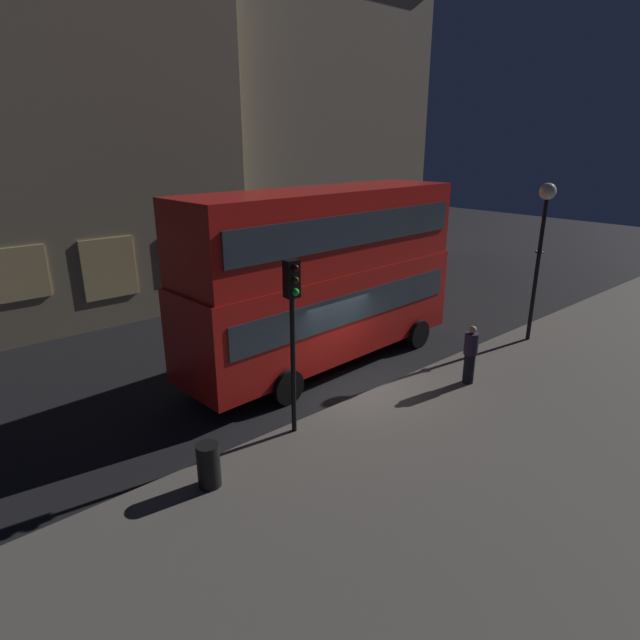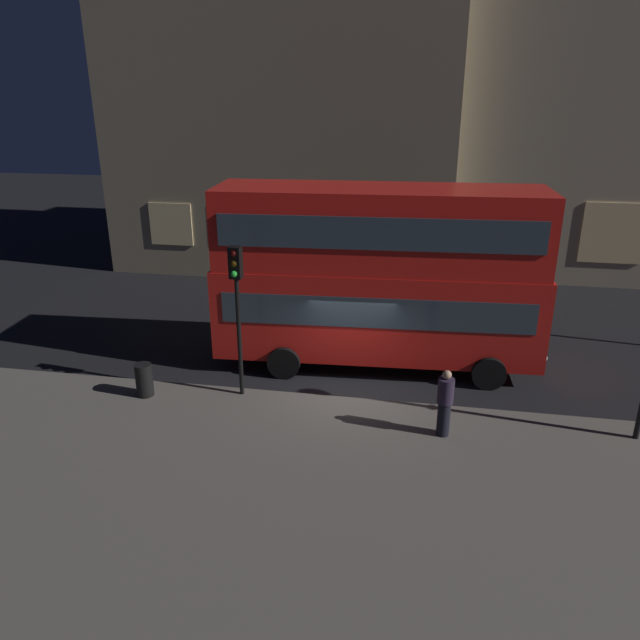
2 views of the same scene
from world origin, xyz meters
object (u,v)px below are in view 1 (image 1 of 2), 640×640
(double_decker_bus, at_px, (324,271))
(traffic_light_near_kerb, at_px, (293,312))
(street_lamp, at_px, (543,223))
(litter_bin, at_px, (209,465))
(traffic_light_far_side, at_px, (440,236))
(pedestrian, at_px, (470,354))

(double_decker_bus, xyz_separation_m, traffic_light_near_kerb, (-3.48, -2.88, 0.11))
(street_lamp, relative_size, litter_bin, 5.78)
(traffic_light_far_side, bearing_deg, litter_bin, 6.70)
(traffic_light_near_kerb, height_order, litter_bin, traffic_light_near_kerb)
(street_lamp, bearing_deg, litter_bin, -179.87)
(litter_bin, bearing_deg, street_lamp, 0.13)
(pedestrian, height_order, litter_bin, pedestrian)
(traffic_light_near_kerb, xyz_separation_m, traffic_light_far_side, (13.25, 5.82, -0.50))
(traffic_light_near_kerb, bearing_deg, street_lamp, 1.34)
(double_decker_bus, distance_m, traffic_light_near_kerb, 4.52)
(double_decker_bus, xyz_separation_m, pedestrian, (2.05, -4.06, -2.04))
(street_lamp, xyz_separation_m, pedestrian, (-4.69, -0.67, -3.24))
(litter_bin, bearing_deg, double_decker_bus, 29.24)
(double_decker_bus, xyz_separation_m, street_lamp, (6.74, -3.39, 1.20))
(litter_bin, bearing_deg, traffic_light_near_kerb, 11.60)
(pedestrian, bearing_deg, street_lamp, 39.85)
(double_decker_bus, relative_size, street_lamp, 1.83)
(traffic_light_far_side, xyz_separation_m, litter_bin, (-15.88, -6.36, -2.06))
(double_decker_bus, xyz_separation_m, litter_bin, (-6.11, -3.42, -2.46))
(double_decker_bus, distance_m, traffic_light_far_side, 10.21)
(traffic_light_far_side, distance_m, litter_bin, 17.23)
(traffic_light_near_kerb, xyz_separation_m, pedestrian, (5.53, -1.18, -2.15))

